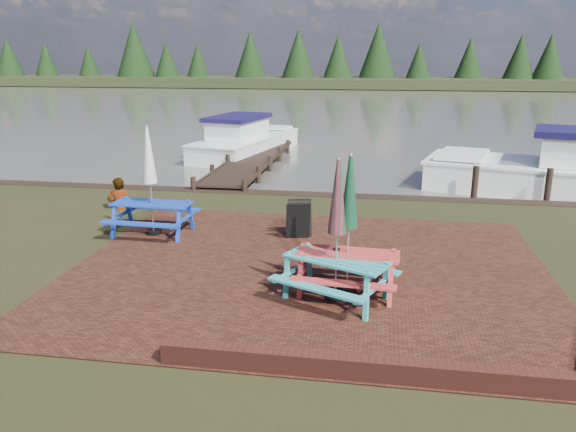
% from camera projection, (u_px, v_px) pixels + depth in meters
% --- Properties ---
extents(ground, '(120.00, 120.00, 0.00)m').
position_uv_depth(ground, '(301.00, 291.00, 9.77)').
color(ground, black).
rests_on(ground, ground).
extents(paving, '(9.00, 7.50, 0.02)m').
position_uv_depth(paving, '(309.00, 270.00, 10.72)').
color(paving, '#351811').
rests_on(paving, ground).
extents(brick_wall, '(6.21, 1.79, 0.30)m').
position_uv_depth(brick_wall, '(443.00, 368.00, 7.11)').
color(brick_wall, '#4C1E16').
rests_on(brick_wall, ground).
extents(water, '(120.00, 60.00, 0.02)m').
position_uv_depth(water, '(365.00, 106.00, 44.86)').
color(water, '#45433B').
rests_on(water, ground).
extents(far_treeline, '(120.00, 10.00, 8.10)m').
position_uv_depth(far_treeline, '(373.00, 60.00, 71.45)').
color(far_treeline, black).
rests_on(far_treeline, ground).
extents(picnic_table_teal, '(2.20, 2.11, 2.39)m').
position_uv_depth(picnic_table_teal, '(336.00, 252.00, 9.22)').
color(picnic_table_teal, teal).
rests_on(picnic_table_teal, ground).
extents(picnic_table_red, '(1.82, 1.64, 2.40)m').
position_uv_depth(picnic_table_red, '(348.00, 246.00, 9.50)').
color(picnic_table_red, '#CA3833').
rests_on(picnic_table_red, ground).
extents(picnic_table_blue, '(1.83, 1.64, 2.47)m').
position_uv_depth(picnic_table_blue, '(151.00, 198.00, 12.63)').
color(picnic_table_blue, '#173DB1').
rests_on(picnic_table_blue, ground).
extents(chalkboard, '(0.56, 0.61, 0.85)m').
position_uv_depth(chalkboard, '(299.00, 219.00, 12.48)').
color(chalkboard, black).
rests_on(chalkboard, ground).
extents(jetty, '(1.76, 9.08, 1.00)m').
position_uv_depth(jetty, '(251.00, 162.00, 20.98)').
color(jetty, black).
rests_on(jetty, ground).
extents(boat_jetty, '(3.62, 6.98, 1.93)m').
position_uv_depth(boat_jetty, '(245.00, 142.00, 23.87)').
color(boat_jetty, white).
rests_on(boat_jetty, ground).
extents(boat_near, '(8.65, 4.96, 2.22)m').
position_uv_depth(boat_near, '(571.00, 175.00, 17.04)').
color(boat_near, white).
rests_on(boat_near, ground).
extents(person, '(0.72, 0.58, 1.71)m').
position_uv_depth(person, '(118.00, 178.00, 14.72)').
color(person, gray).
rests_on(person, ground).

